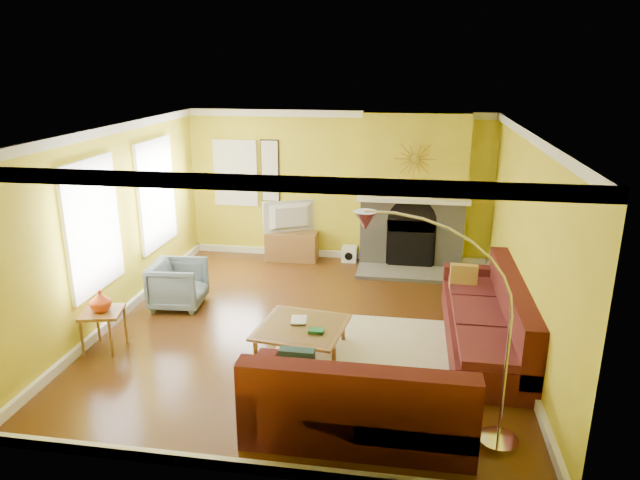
% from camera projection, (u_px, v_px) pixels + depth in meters
% --- Properties ---
extents(floor, '(5.50, 6.00, 0.02)m').
position_uv_depth(floor, '(309.00, 327.00, 7.90)').
color(floor, brown).
rests_on(floor, ground).
extents(ceiling, '(5.50, 6.00, 0.02)m').
position_uv_depth(ceiling, '(308.00, 129.00, 7.08)').
color(ceiling, white).
rests_on(ceiling, ground).
extents(wall_back, '(5.50, 0.02, 2.70)m').
position_uv_depth(wall_back, '(338.00, 186.00, 10.33)').
color(wall_back, yellow).
rests_on(wall_back, ground).
extents(wall_front, '(5.50, 0.02, 2.70)m').
position_uv_depth(wall_front, '(244.00, 339.00, 4.66)').
color(wall_front, yellow).
rests_on(wall_front, ground).
extents(wall_left, '(0.02, 6.00, 2.70)m').
position_uv_depth(wall_left, '(113.00, 225.00, 7.91)').
color(wall_left, yellow).
rests_on(wall_left, ground).
extents(wall_right, '(0.02, 6.00, 2.70)m').
position_uv_depth(wall_right, '(527.00, 244.00, 7.08)').
color(wall_right, yellow).
rests_on(wall_right, ground).
extents(baseboard, '(5.50, 6.00, 0.12)m').
position_uv_depth(baseboard, '(309.00, 323.00, 7.88)').
color(baseboard, white).
rests_on(baseboard, floor).
extents(crown_molding, '(5.50, 6.00, 0.12)m').
position_uv_depth(crown_molding, '(308.00, 135.00, 7.10)').
color(crown_molding, white).
rests_on(crown_molding, ceiling).
extents(window_left_near, '(0.06, 1.22, 1.72)m').
position_uv_depth(window_left_near, '(155.00, 194.00, 9.08)').
color(window_left_near, white).
rests_on(window_left_near, wall_left).
extents(window_left_far, '(0.06, 1.22, 1.72)m').
position_uv_depth(window_left_far, '(92.00, 226.00, 7.29)').
color(window_left_far, white).
rests_on(window_left_far, wall_left).
extents(window_back, '(0.82, 0.06, 1.22)m').
position_uv_depth(window_back, '(236.00, 173.00, 10.51)').
color(window_back, white).
rests_on(window_back, wall_back).
extents(wall_art, '(0.34, 0.04, 1.14)m').
position_uv_depth(wall_art, '(270.00, 171.00, 10.40)').
color(wall_art, white).
rests_on(wall_art, wall_back).
extents(fireplace, '(1.80, 0.40, 2.70)m').
position_uv_depth(fireplace, '(413.00, 191.00, 9.93)').
color(fireplace, gray).
rests_on(fireplace, floor).
extents(mantel, '(1.92, 0.22, 0.08)m').
position_uv_depth(mantel, '(413.00, 200.00, 9.73)').
color(mantel, white).
rests_on(mantel, fireplace).
extents(hearth, '(1.80, 0.70, 0.06)m').
position_uv_depth(hearth, '(409.00, 273.00, 9.80)').
color(hearth, gray).
rests_on(hearth, floor).
extents(sunburst, '(0.70, 0.04, 0.70)m').
position_uv_depth(sunburst, '(415.00, 159.00, 9.53)').
color(sunburst, olive).
rests_on(sunburst, fireplace).
extents(rug, '(2.40, 1.80, 0.02)m').
position_uv_depth(rug, '(371.00, 346.00, 7.34)').
color(rug, beige).
rests_on(rug, floor).
extents(sectional_sofa, '(2.96, 3.94, 0.90)m').
position_uv_depth(sectional_sofa, '(402.00, 327.00, 6.88)').
color(sectional_sofa, '#561B1B').
rests_on(sectional_sofa, floor).
extents(coffee_table, '(1.16, 1.16, 0.41)m').
position_uv_depth(coffee_table, '(302.00, 340.00, 7.08)').
color(coffee_table, white).
rests_on(coffee_table, floor).
extents(media_console, '(0.94, 0.42, 0.52)m').
position_uv_depth(media_console, '(292.00, 246.00, 10.52)').
color(media_console, olive).
rests_on(media_console, floor).
extents(tv, '(0.96, 0.56, 0.58)m').
position_uv_depth(tv, '(291.00, 217.00, 10.35)').
color(tv, black).
rests_on(tv, media_console).
extents(subwoofer, '(0.27, 0.27, 0.27)m').
position_uv_depth(subwoofer, '(349.00, 254.00, 10.46)').
color(subwoofer, white).
rests_on(subwoofer, floor).
extents(armchair, '(0.82, 0.80, 0.69)m').
position_uv_depth(armchair, '(178.00, 284.00, 8.47)').
color(armchair, slate).
rests_on(armchair, floor).
extents(side_table, '(0.58, 0.58, 0.53)m').
position_uv_depth(side_table, '(104.00, 330.00, 7.21)').
color(side_table, olive).
rests_on(side_table, floor).
extents(vase, '(0.28, 0.28, 0.28)m').
position_uv_depth(vase, '(100.00, 301.00, 7.09)').
color(vase, '#D04417').
rests_on(vase, side_table).
extents(book, '(0.23, 0.29, 0.03)m').
position_uv_depth(book, '(291.00, 320.00, 7.13)').
color(book, white).
rests_on(book, coffee_table).
extents(arc_lamp, '(1.42, 0.36, 2.25)m').
position_uv_depth(arc_lamp, '(440.00, 334.00, 5.24)').
color(arc_lamp, silver).
rests_on(arc_lamp, floor).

